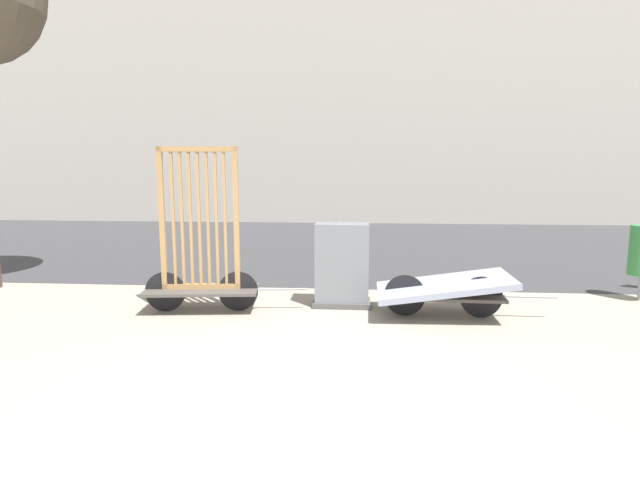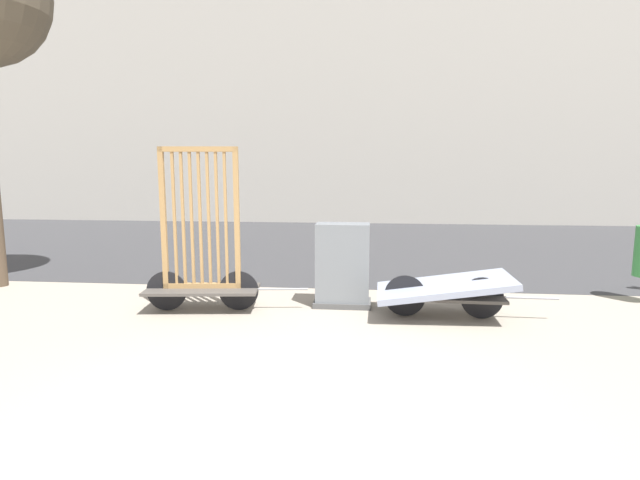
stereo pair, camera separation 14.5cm
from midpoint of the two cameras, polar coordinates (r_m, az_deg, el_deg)
name	(u,v)px [view 2 (the right image)]	position (r m, az deg, el deg)	size (l,w,h in m)	color
ground_plane	(282,422)	(4.19, -3.31, -20.06)	(60.00, 60.00, 0.00)	gray
road_strip	(344,244)	(13.17, 3.11, -0.42)	(56.00, 9.94, 0.01)	#38383A
building_facade	(355,74)	(20.31, 4.21, 18.43)	(48.00, 4.00, 11.16)	#B2ADA3
bike_cart_with_bedframe	(202,258)	(7.10, -12.77, -1.97)	(2.28, 0.82, 2.27)	#4C4742
bike_cart_with_mattress	(444,289)	(6.90, 14.54, -5.46)	(2.36, 1.08, 0.59)	#4C4742
utility_cabinet	(343,268)	(7.20, 3.18, -3.21)	(0.82, 0.46, 1.20)	#4C4C4C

